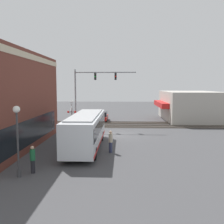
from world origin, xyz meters
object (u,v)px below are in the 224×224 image
(city_bus, at_px, (86,129))
(streetlamp, at_px, (17,135))
(crossing_signal, at_px, (72,112))
(parked_car_red, at_px, (102,117))
(pedestrian_near_bus, at_px, (111,141))
(pedestrian_by_lamp, at_px, (33,159))

(city_bus, xyz_separation_m, streetlamp, (-7.25, 3.19, 0.94))
(streetlamp, bearing_deg, crossing_signal, 0.15)
(city_bus, bearing_deg, crossing_signal, 18.66)
(crossing_signal, distance_m, parked_car_red, 8.72)
(city_bus, height_order, pedestrian_near_bus, city_bus)
(streetlamp, relative_size, parked_car_red, 0.96)
(parked_car_red, relative_size, pedestrian_by_lamp, 2.58)
(streetlamp, xyz_separation_m, parked_car_red, (24.76, -3.19, -1.96))
(city_bus, height_order, streetlamp, streetlamp)
(pedestrian_by_lamp, bearing_deg, city_bus, -21.15)
(city_bus, distance_m, pedestrian_by_lamp, 7.09)
(city_bus, relative_size, pedestrian_near_bus, 5.78)
(crossing_signal, xyz_separation_m, streetlamp, (-16.82, -0.04, 0.37))
(crossing_signal, relative_size, pedestrian_by_lamp, 2.11)
(city_bus, bearing_deg, parked_car_red, -0.00)
(city_bus, bearing_deg, streetlamp, 156.24)
(city_bus, xyz_separation_m, pedestrian_near_bus, (-1.33, -2.27, -0.77))
(city_bus, height_order, pedestrian_by_lamp, city_bus)
(parked_car_red, xyz_separation_m, pedestrian_by_lamp, (-24.09, 2.54, 0.22))
(crossing_signal, relative_size, parked_car_red, 0.82)
(city_bus, xyz_separation_m, pedestrian_by_lamp, (-6.57, 2.54, -0.80))
(crossing_signal, height_order, pedestrian_near_bus, crossing_signal)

